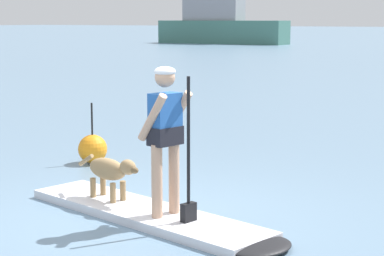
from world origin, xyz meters
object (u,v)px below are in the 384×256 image
object	(u,v)px
moored_boat_outer	(220,25)
person_paddler	(166,130)
marker_buoy	(93,149)
dog	(110,171)
paddleboard	(159,217)

from	to	relation	value
moored_boat_outer	person_paddler	bearing A→B (deg)	-60.30
person_paddler	marker_buoy	distance (m)	3.57
person_paddler	dog	bearing A→B (deg)	168.72
moored_boat_outer	marker_buoy	world-z (taller)	moored_boat_outer
person_paddler	moored_boat_outer	world-z (taller)	moored_boat_outer
marker_buoy	person_paddler	bearing A→B (deg)	-35.81
dog	moored_boat_outer	distance (m)	56.35
paddleboard	person_paddler	distance (m)	1.01
paddleboard	person_paddler	size ratio (longest dim) A/B	2.24
paddleboard	marker_buoy	distance (m)	3.36
dog	marker_buoy	size ratio (longest dim) A/B	1.13
paddleboard	marker_buoy	world-z (taller)	marker_buoy
moored_boat_outer	marker_buoy	xyz separation A→B (m)	(25.41, -47.45, -1.52)
paddleboard	person_paddler	bearing A→B (deg)	-11.28
moored_boat_outer	marker_buoy	bearing A→B (deg)	-61.83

